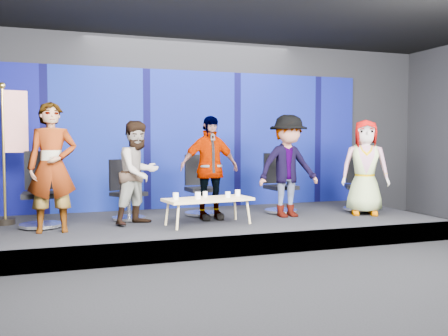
{
  "coord_description": "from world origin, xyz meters",
  "views": [
    {
      "loc": [
        -2.55,
        -5.26,
        1.59
      ],
      "look_at": [
        0.09,
        2.4,
        1.13
      ],
      "focal_mm": 40.0,
      "sensor_mm": 36.0,
      "label": 1
    }
  ],
  "objects_px": {
    "panelist_d": "(288,166)",
    "coffee_table": "(208,200)",
    "panelist_a": "(52,167)",
    "chair_b": "(127,200)",
    "panelist_b": "(138,173)",
    "mug_e": "(238,193)",
    "flag_stand": "(11,150)",
    "mug_c": "(205,194)",
    "mug_d": "(228,195)",
    "chair_c": "(200,195)",
    "panelist_e": "(365,167)",
    "mug_a": "(176,196)",
    "mug_b": "(198,195)",
    "chair_a": "(41,202)",
    "panelist_c": "(209,168)",
    "chair_e": "(359,192)",
    "chair_d": "(280,193)"
  },
  "relations": [
    {
      "from": "panelist_d",
      "to": "chair_e",
      "type": "distance_m",
      "value": 1.67
    },
    {
      "from": "panelist_a",
      "to": "panelist_b",
      "type": "height_order",
      "value": "panelist_a"
    },
    {
      "from": "chair_a",
      "to": "mug_d",
      "type": "distance_m",
      "value": 2.79
    },
    {
      "from": "panelist_b",
      "to": "mug_e",
      "type": "xyz_separation_m",
      "value": [
        1.52,
        -0.28,
        -0.33
      ]
    },
    {
      "from": "panelist_a",
      "to": "panelist_e",
      "type": "bearing_deg",
      "value": 1.35
    },
    {
      "from": "panelist_a",
      "to": "mug_a",
      "type": "height_order",
      "value": "panelist_a"
    },
    {
      "from": "mug_c",
      "to": "mug_d",
      "type": "bearing_deg",
      "value": -31.63
    },
    {
      "from": "chair_b",
      "to": "mug_c",
      "type": "xyz_separation_m",
      "value": [
        1.1,
        -0.74,
        0.13
      ]
    },
    {
      "from": "chair_e",
      "to": "chair_a",
      "type": "bearing_deg",
      "value": -152.97
    },
    {
      "from": "chair_b",
      "to": "flag_stand",
      "type": "height_order",
      "value": "flag_stand"
    },
    {
      "from": "panelist_e",
      "to": "mug_e",
      "type": "relative_size",
      "value": 16.53
    },
    {
      "from": "panelist_c",
      "to": "chair_e",
      "type": "distance_m",
      "value": 2.94
    },
    {
      "from": "panelist_a",
      "to": "chair_b",
      "type": "bearing_deg",
      "value": 35.08
    },
    {
      "from": "mug_b",
      "to": "mug_d",
      "type": "xyz_separation_m",
      "value": [
        0.48,
        0.01,
        -0.01
      ]
    },
    {
      "from": "chair_c",
      "to": "flag_stand",
      "type": "distance_m",
      "value": 3.09
    },
    {
      "from": "panelist_c",
      "to": "panelist_e",
      "type": "bearing_deg",
      "value": -11.91
    },
    {
      "from": "chair_c",
      "to": "panelist_e",
      "type": "bearing_deg",
      "value": -22.01
    },
    {
      "from": "panelist_d",
      "to": "mug_a",
      "type": "bearing_deg",
      "value": -174.8
    },
    {
      "from": "chair_c",
      "to": "mug_e",
      "type": "relative_size",
      "value": 10.47
    },
    {
      "from": "panelist_d",
      "to": "panelist_e",
      "type": "bearing_deg",
      "value": -13.09
    },
    {
      "from": "chair_b",
      "to": "panelist_c",
      "type": "relative_size",
      "value": 0.58
    },
    {
      "from": "chair_a",
      "to": "flag_stand",
      "type": "bearing_deg",
      "value": 135.24
    },
    {
      "from": "panelist_d",
      "to": "mug_e",
      "type": "distance_m",
      "value": 1.08
    },
    {
      "from": "mug_d",
      "to": "mug_e",
      "type": "height_order",
      "value": "mug_e"
    },
    {
      "from": "chair_d",
      "to": "panelist_b",
      "type": "bearing_deg",
      "value": -175.19
    },
    {
      "from": "chair_b",
      "to": "flag_stand",
      "type": "relative_size",
      "value": 0.45
    },
    {
      "from": "panelist_a",
      "to": "flag_stand",
      "type": "distance_m",
      "value": 1.11
    },
    {
      "from": "panelist_d",
      "to": "mug_b",
      "type": "height_order",
      "value": "panelist_d"
    },
    {
      "from": "coffee_table",
      "to": "flag_stand",
      "type": "relative_size",
      "value": 0.64
    },
    {
      "from": "mug_a",
      "to": "mug_b",
      "type": "distance_m",
      "value": 0.33
    },
    {
      "from": "chair_a",
      "to": "mug_e",
      "type": "relative_size",
      "value": 11.35
    },
    {
      "from": "mug_a",
      "to": "flag_stand",
      "type": "distance_m",
      "value": 2.64
    },
    {
      "from": "chair_c",
      "to": "mug_d",
      "type": "bearing_deg",
      "value": -86.57
    },
    {
      "from": "panelist_b",
      "to": "mug_a",
      "type": "distance_m",
      "value": 0.72
    },
    {
      "from": "chair_b",
      "to": "panelist_e",
      "type": "xyz_separation_m",
      "value": [
        3.98,
        -0.77,
        0.5
      ]
    },
    {
      "from": "panelist_d",
      "to": "mug_e",
      "type": "xyz_separation_m",
      "value": [
        -0.98,
        -0.2,
        -0.4
      ]
    },
    {
      "from": "panelist_a",
      "to": "mug_d",
      "type": "height_order",
      "value": "panelist_a"
    },
    {
      "from": "mug_e",
      "to": "mug_b",
      "type": "bearing_deg",
      "value": -166.0
    },
    {
      "from": "chair_e",
      "to": "mug_e",
      "type": "distance_m",
      "value": 2.59
    },
    {
      "from": "panelist_b",
      "to": "panelist_d",
      "type": "height_order",
      "value": "panelist_d"
    },
    {
      "from": "mug_d",
      "to": "flag_stand",
      "type": "xyz_separation_m",
      "value": [
        -3.12,
        1.09,
        0.69
      ]
    },
    {
      "from": "panelist_c",
      "to": "mug_d",
      "type": "xyz_separation_m",
      "value": [
        0.13,
        -0.53,
        -0.39
      ]
    },
    {
      "from": "panelist_d",
      "to": "coffee_table",
      "type": "bearing_deg",
      "value": -172.38
    },
    {
      "from": "panelist_d",
      "to": "mug_b",
      "type": "relative_size",
      "value": 16.64
    },
    {
      "from": "panelist_c",
      "to": "mug_a",
      "type": "height_order",
      "value": "panelist_c"
    },
    {
      "from": "panelist_a",
      "to": "mug_b",
      "type": "xyz_separation_m",
      "value": [
        2.06,
        -0.19,
        -0.45
      ]
    },
    {
      "from": "chair_a",
      "to": "panelist_b",
      "type": "relative_size",
      "value": 0.71
    },
    {
      "from": "panelist_b",
      "to": "mug_c",
      "type": "height_order",
      "value": "panelist_b"
    },
    {
      "from": "chair_c",
      "to": "panelist_d",
      "type": "distance_m",
      "value": 1.58
    },
    {
      "from": "mug_b",
      "to": "mug_c",
      "type": "xyz_separation_m",
      "value": [
        0.18,
        0.2,
        -0.01
      ]
    }
  ]
}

